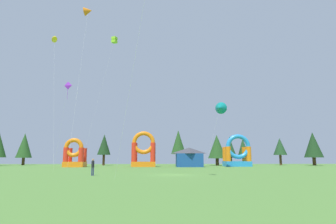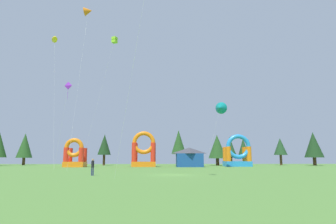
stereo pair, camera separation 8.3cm
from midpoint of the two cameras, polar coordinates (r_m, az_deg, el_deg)
name	(u,v)px [view 1 (the left image)]	position (r m, az deg, el deg)	size (l,w,h in m)	color
ground_plane	(172,175)	(32.12, 0.70, -12.02)	(120.00, 120.00, 0.00)	#548438
kite_yellow_parafoil	(54,40)	(60.77, -21.07, 12.88)	(4.64, 8.27, 24.15)	yellow
kite_teal_delta	(220,108)	(56.48, 9.93, 0.79)	(4.31, 2.99, 12.34)	#0C7F7A
kite_orange_delta	(88,11)	(56.26, -15.18, 18.24)	(1.60, 7.95, 27.98)	orange
kite_lime_box	(114,40)	(59.76, -10.34, 13.44)	(6.80, 3.63, 24.93)	#8CD826
kite_purple_diamond	(68,87)	(55.88, -18.82, 4.66)	(3.87, 5.59, 15.03)	purple
person_near_camera	(93,166)	(31.87, -14.35, -9.96)	(0.35, 0.35, 1.70)	navy
inflatable_blue_arch	(237,155)	(65.73, 13.16, -8.04)	(5.46, 3.96, 6.80)	#268CD8
inflatable_red_slide	(75,156)	(63.05, -17.57, -8.15)	(4.02, 3.72, 5.74)	orange
inflatable_yellow_castle	(144,153)	(62.26, -4.75, -7.91)	(4.93, 3.75, 7.27)	orange
festival_tent	(189,157)	(61.32, 4.06, -8.67)	(5.27, 3.91, 3.91)	#19478C
tree_row_1	(24,146)	(84.85, -25.95, -5.84)	(3.91, 3.91, 8.11)	#4C331E
tree_row_2	(104,145)	(75.68, -12.23, -6.18)	(3.25, 3.25, 7.64)	#4C331E
tree_row_3	(178,142)	(76.29, 1.97, -5.86)	(3.72, 3.72, 8.88)	#4C331E
tree_row_4	(217,147)	(74.27, 9.36, -6.60)	(4.37, 4.37, 7.48)	#4C331E
tree_row_5	(230,147)	(75.97, 11.77, -6.59)	(3.09, 3.09, 7.11)	#4C331E
tree_row_6	(231,149)	(79.02, 11.93, -7.02)	(3.22, 3.22, 6.29)	#4C331E
tree_row_7	(243,149)	(80.30, 14.21, -6.84)	(3.17, 3.17, 6.93)	#4C331E
tree_row_8	(280,147)	(81.65, 20.70, -6.27)	(3.36, 3.36, 6.87)	#4C331E
tree_row_9	(313,145)	(82.06, 26.12, -5.71)	(4.52, 4.52, 8.16)	#4C331E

